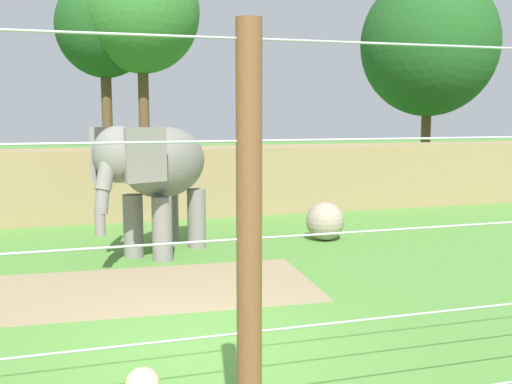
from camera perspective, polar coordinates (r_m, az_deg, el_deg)
ground_plane at (r=8.67m, az=-5.79°, el=-14.37°), size 120.00×120.00×0.00m
dirt_patch at (r=11.37m, az=-9.94°, el=-9.03°), size 6.19×3.42×0.01m
embankment_wall at (r=18.80m, az=-11.97°, el=0.83°), size 36.00×1.80×2.13m
elephant at (r=13.60m, az=-9.44°, el=2.16°), size 3.26×3.42×2.97m
enrichment_ball at (r=15.28m, az=6.64°, el=-2.79°), size 0.98×0.98×0.98m
cable_fence at (r=4.81m, az=0.96°, el=-7.47°), size 12.06×0.20×3.95m
tree_far_left at (r=26.33m, az=-14.31°, el=14.95°), size 3.99×3.99×8.85m
tree_left_of_centre at (r=25.68m, az=-10.90°, el=16.49°), size 4.72×4.72×9.77m
tree_far_right at (r=28.65m, az=16.23°, el=13.39°), size 6.12×6.12×9.48m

